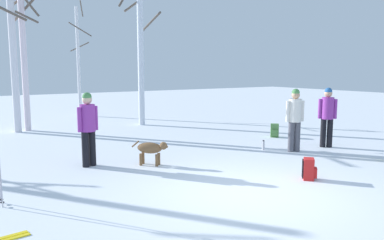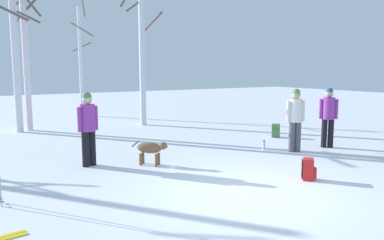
# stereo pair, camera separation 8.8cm
# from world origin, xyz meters

# --- Properties ---
(ground_plane) EXTENTS (60.00, 60.00, 0.00)m
(ground_plane) POSITION_xyz_m (0.00, 0.00, 0.00)
(ground_plane) COLOR white
(person_0) EXTENTS (0.51, 0.34, 1.72)m
(person_0) POSITION_xyz_m (-1.82, 3.49, 0.98)
(person_0) COLOR black
(person_0) RESTS_ON ground_plane
(person_1) EXTENTS (0.42, 0.37, 1.72)m
(person_1) POSITION_xyz_m (4.62, 1.95, 0.98)
(person_1) COLOR black
(person_1) RESTS_ON ground_plane
(person_2) EXTENTS (0.49, 0.34, 1.72)m
(person_2) POSITION_xyz_m (3.38, 2.04, 0.98)
(person_2) COLOR #4C4C56
(person_2) RESTS_ON ground_plane
(dog) EXTENTS (0.67, 0.67, 0.57)m
(dog) POSITION_xyz_m (-0.56, 2.80, 0.39)
(dog) COLOR brown
(dog) RESTS_ON ground_plane
(backpack_0) EXTENTS (0.34, 0.35, 0.44)m
(backpack_0) POSITION_xyz_m (4.53, 3.93, 0.21)
(backpack_0) COLOR #4C7F3F
(backpack_0) RESTS_ON ground_plane
(backpack_1) EXTENTS (0.34, 0.34, 0.44)m
(backpack_1) POSITION_xyz_m (1.63, 0.03, 0.21)
(backpack_1) COLOR red
(backpack_1) RESTS_ON ground_plane
(water_bottle_0) EXTENTS (0.07, 0.07, 0.27)m
(water_bottle_0) POSITION_xyz_m (2.82, 2.64, 0.13)
(water_bottle_0) COLOR silver
(water_bottle_0) RESTS_ON ground_plane
(birch_tree_1) EXTENTS (1.65, 1.66, 6.57)m
(birch_tree_1) POSITION_xyz_m (-2.49, 9.55, 3.42)
(birch_tree_1) COLOR silver
(birch_tree_1) RESTS_ON ground_plane
(birch_tree_2) EXTENTS (1.24, 1.23, 6.70)m
(birch_tree_2) POSITION_xyz_m (-2.12, 9.73, 3.47)
(birch_tree_2) COLOR silver
(birch_tree_2) RESTS_ON ground_plane
(birch_tree_3) EXTENTS (1.15, 1.17, 5.36)m
(birch_tree_3) POSITION_xyz_m (0.78, 13.11, 2.66)
(birch_tree_3) COLOR silver
(birch_tree_3) RESTS_ON ground_plane
(birch_tree_4) EXTENTS (1.66, 1.38, 6.81)m
(birch_tree_4) POSITION_xyz_m (2.00, 8.84, 3.42)
(birch_tree_4) COLOR silver
(birch_tree_4) RESTS_ON ground_plane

